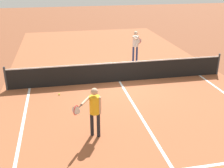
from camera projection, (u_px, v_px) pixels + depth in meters
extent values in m
plane|color=brown|center=(119.00, 81.00, 12.99)|extent=(60.00, 60.00, 0.00)
cube|color=#9E5433|center=(119.00, 81.00, 12.99)|extent=(10.62, 24.40, 0.00)
cube|color=white|center=(139.00, 113.00, 10.09)|extent=(0.10, 6.40, 0.01)
cylinder|color=#33383D|center=(6.00, 79.00, 11.86)|extent=(0.09, 0.09, 1.07)
cylinder|color=#33383D|center=(218.00, 64.00, 13.72)|extent=(0.09, 0.09, 1.07)
cube|color=black|center=(120.00, 72.00, 12.82)|extent=(10.11, 0.02, 0.91)
cube|color=white|center=(120.00, 63.00, 12.64)|extent=(10.11, 0.03, 0.05)
cylinder|color=black|center=(98.00, 125.00, 8.54)|extent=(0.11, 0.11, 0.81)
cylinder|color=black|center=(92.00, 124.00, 8.61)|extent=(0.11, 0.11, 0.81)
cylinder|color=gold|center=(95.00, 105.00, 8.31)|extent=(0.32, 0.32, 0.57)
sphere|color=tan|center=(94.00, 92.00, 8.15)|extent=(0.22, 0.22, 0.22)
cylinder|color=tan|center=(100.00, 105.00, 8.26)|extent=(0.08, 0.08, 0.55)
cylinder|color=tan|center=(85.00, 101.00, 8.03)|extent=(0.35, 0.52, 0.08)
cylinder|color=black|center=(80.00, 106.00, 7.70)|extent=(0.14, 0.20, 0.03)
torus|color=red|center=(76.00, 110.00, 7.49)|extent=(0.16, 0.25, 0.28)
cylinder|color=silver|center=(76.00, 110.00, 7.49)|extent=(0.22, 0.13, 0.25)
cylinder|color=navy|center=(137.00, 53.00, 15.85)|extent=(0.11, 0.11, 0.85)
cylinder|color=navy|center=(133.00, 54.00, 15.79)|extent=(0.11, 0.11, 0.85)
cylinder|color=white|center=(135.00, 41.00, 15.54)|extent=(0.32, 0.32, 0.60)
sphere|color=beige|center=(136.00, 33.00, 15.37)|extent=(0.24, 0.24, 0.24)
cylinder|color=beige|center=(138.00, 41.00, 15.59)|extent=(0.08, 0.08, 0.58)
cylinder|color=beige|center=(135.00, 38.00, 15.15)|extent=(0.15, 0.58, 0.08)
cylinder|color=black|center=(138.00, 40.00, 14.80)|extent=(0.05, 0.22, 0.03)
torus|color=red|center=(139.00, 41.00, 14.59)|extent=(0.06, 0.28, 0.28)
cylinder|color=silver|center=(139.00, 41.00, 14.59)|extent=(0.25, 0.03, 0.25)
sphere|color=#CCE033|center=(59.00, 94.00, 11.56)|extent=(0.07, 0.07, 0.07)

